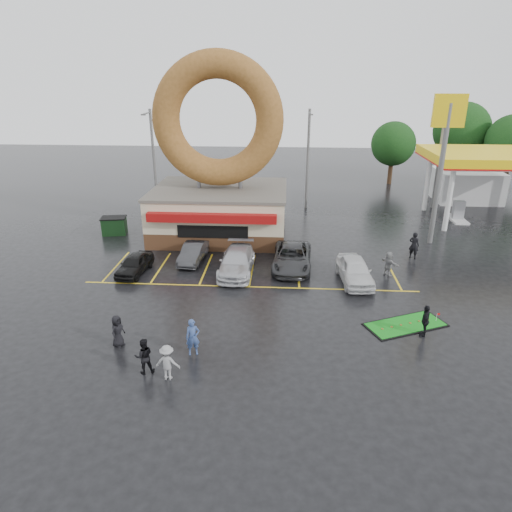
# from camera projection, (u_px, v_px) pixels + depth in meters

# --- Properties ---
(ground) EXTENTS (120.00, 120.00, 0.00)m
(ground) POSITION_uv_depth(u_px,v_px,m) (244.00, 315.00, 24.04)
(ground) COLOR black
(ground) RESTS_ON ground
(donut_shop) EXTENTS (10.20, 8.70, 13.50)m
(donut_shop) POSITION_uv_depth(u_px,v_px,m) (219.00, 178.00, 34.59)
(donut_shop) COLOR #472B19
(donut_shop) RESTS_ON ground
(gas_station) EXTENTS (12.30, 13.65, 5.90)m
(gas_station) POSITION_uv_depth(u_px,v_px,m) (486.00, 171.00, 40.85)
(gas_station) COLOR silver
(gas_station) RESTS_ON ground
(shell_sign) EXTENTS (2.20, 0.36, 10.60)m
(shell_sign) POSITION_uv_depth(u_px,v_px,m) (445.00, 143.00, 31.64)
(shell_sign) COLOR slate
(shell_sign) RESTS_ON ground
(streetlight_left) EXTENTS (0.40, 2.21, 9.00)m
(streetlight_left) POSITION_uv_depth(u_px,v_px,m) (153.00, 157.00, 41.34)
(streetlight_left) COLOR slate
(streetlight_left) RESTS_ON ground
(streetlight_mid) EXTENTS (0.40, 2.21, 9.00)m
(streetlight_mid) POSITION_uv_depth(u_px,v_px,m) (308.00, 157.00, 41.41)
(streetlight_mid) COLOR slate
(streetlight_mid) RESTS_ON ground
(streetlight_right) EXTENTS (0.40, 2.21, 9.00)m
(streetlight_right) POSITION_uv_depth(u_px,v_px,m) (439.00, 157.00, 41.60)
(streetlight_right) COLOR slate
(streetlight_right) RESTS_ON ground
(tree_far_c) EXTENTS (6.30, 6.30, 9.00)m
(tree_far_c) POSITION_uv_depth(u_px,v_px,m) (462.00, 130.00, 52.05)
(tree_far_c) COLOR #332114
(tree_far_c) RESTS_ON ground
(tree_far_d) EXTENTS (4.90, 4.90, 7.00)m
(tree_far_d) POSITION_uv_depth(u_px,v_px,m) (393.00, 144.00, 51.16)
(tree_far_d) COLOR #332114
(tree_far_d) RESTS_ON ground
(car_black) EXTENTS (1.87, 3.74, 1.22)m
(car_black) POSITION_uv_depth(u_px,v_px,m) (135.00, 264.00, 28.86)
(car_black) COLOR black
(car_black) RESTS_ON ground
(car_dgrey) EXTENTS (1.59, 3.84, 1.24)m
(car_dgrey) POSITION_uv_depth(u_px,v_px,m) (193.00, 253.00, 30.66)
(car_dgrey) COLOR #2C2B2E
(car_dgrey) RESTS_ON ground
(car_silver) EXTENTS (2.14, 5.09, 1.47)m
(car_silver) POSITION_uv_depth(u_px,v_px,m) (237.00, 262.00, 28.92)
(car_silver) COLOR #B5B5BB
(car_silver) RESTS_ON ground
(car_grey) EXTENTS (2.67, 5.37, 1.46)m
(car_grey) POSITION_uv_depth(u_px,v_px,m) (292.00, 257.00, 29.62)
(car_grey) COLOR #303032
(car_grey) RESTS_ON ground
(car_white) EXTENTS (2.14, 4.51, 1.49)m
(car_white) POSITION_uv_depth(u_px,v_px,m) (355.00, 270.00, 27.60)
(car_white) COLOR silver
(car_white) RESTS_ON ground
(person_blue) EXTENTS (0.72, 0.57, 1.73)m
(person_blue) POSITION_uv_depth(u_px,v_px,m) (193.00, 337.00, 20.36)
(person_blue) COLOR #31477C
(person_blue) RESTS_ON ground
(person_blackjkt) EXTENTS (0.94, 0.84, 1.60)m
(person_blackjkt) POSITION_uv_depth(u_px,v_px,m) (144.00, 356.00, 19.11)
(person_blackjkt) COLOR black
(person_blackjkt) RESTS_ON ground
(person_hoodie) EXTENTS (1.04, 0.62, 1.57)m
(person_hoodie) POSITION_uv_depth(u_px,v_px,m) (167.00, 363.00, 18.70)
(person_hoodie) COLOR gray
(person_hoodie) RESTS_ON ground
(person_bystander) EXTENTS (0.72, 0.88, 1.56)m
(person_bystander) POSITION_uv_depth(u_px,v_px,m) (118.00, 331.00, 21.01)
(person_bystander) COLOR black
(person_bystander) RESTS_ON ground
(person_cameraman) EXTENTS (0.63, 1.02, 1.62)m
(person_cameraman) POSITION_uv_depth(u_px,v_px,m) (425.00, 321.00, 21.85)
(person_cameraman) COLOR black
(person_cameraman) RESTS_ON ground
(person_walker_near) EXTENTS (1.18, 1.49, 1.58)m
(person_walker_near) POSITION_uv_depth(u_px,v_px,m) (389.00, 264.00, 28.46)
(person_walker_near) COLOR gray
(person_walker_near) RESTS_ON ground
(person_walker_far) EXTENTS (0.82, 0.75, 1.88)m
(person_walker_far) POSITION_uv_depth(u_px,v_px,m) (414.00, 245.00, 31.10)
(person_walker_far) COLOR black
(person_walker_far) RESTS_ON ground
(dumpster) EXTENTS (1.98, 1.50, 1.30)m
(dumpster) POSITION_uv_depth(u_px,v_px,m) (114.00, 226.00, 35.96)
(dumpster) COLOR #173D1A
(dumpster) RESTS_ON ground
(putting_green) EXTENTS (4.43, 3.27, 0.51)m
(putting_green) POSITION_uv_depth(u_px,v_px,m) (405.00, 325.00, 23.01)
(putting_green) COLOR black
(putting_green) RESTS_ON ground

